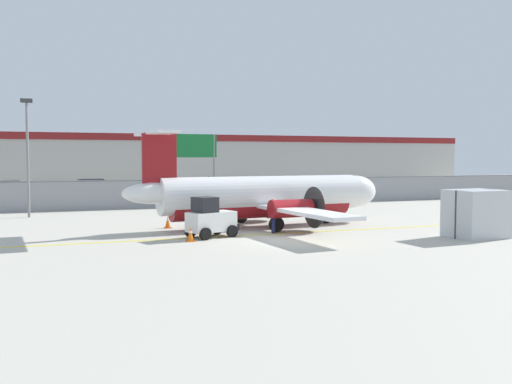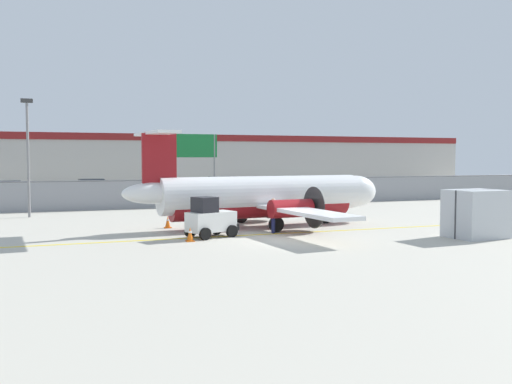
% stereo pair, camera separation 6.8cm
% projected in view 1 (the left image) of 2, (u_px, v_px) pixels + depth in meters
% --- Properties ---
extents(ground_plane, '(140.00, 140.00, 0.01)m').
position_uv_depth(ground_plane, '(273.00, 234.00, 27.45)').
color(ground_plane, '#B7B2A3').
extents(perimeter_fence, '(98.00, 0.10, 2.10)m').
position_uv_depth(perimeter_fence, '(192.00, 192.00, 42.34)').
color(perimeter_fence, gray).
rests_on(perimeter_fence, ground).
extents(parking_lot_strip, '(98.00, 17.00, 0.12)m').
position_uv_depth(parking_lot_strip, '(162.00, 196.00, 53.16)').
color(parking_lot_strip, '#38383A').
rests_on(parking_lot_strip, ground).
extents(background_building, '(91.00, 8.10, 6.50)m').
position_uv_depth(background_building, '(132.00, 161.00, 70.25)').
color(background_building, beige).
rests_on(background_building, ground).
extents(commuter_airplane, '(14.64, 16.08, 4.92)m').
position_uv_depth(commuter_airplane, '(267.00, 197.00, 30.28)').
color(commuter_airplane, white).
rests_on(commuter_airplane, ground).
extents(baggage_tug, '(2.56, 1.99, 1.88)m').
position_uv_depth(baggage_tug, '(210.00, 219.00, 26.24)').
color(baggage_tug, silver).
rests_on(baggage_tug, ground).
extents(ground_crew_worker, '(0.41, 0.55, 1.70)m').
position_uv_depth(ground_crew_worker, '(273.00, 214.00, 27.73)').
color(ground_crew_worker, '#191E4C').
rests_on(ground_crew_worker, ground).
extents(cargo_container, '(2.51, 2.13, 2.20)m').
position_uv_depth(cargo_container, '(476.00, 214.00, 26.16)').
color(cargo_container, '#B7BCC1').
rests_on(cargo_container, ground).
extents(traffic_cone_near_left, '(0.36, 0.36, 0.64)m').
position_uv_depth(traffic_cone_near_left, '(190.00, 234.00, 24.96)').
color(traffic_cone_near_left, orange).
rests_on(traffic_cone_near_left, ground).
extents(traffic_cone_near_right, '(0.36, 0.36, 0.64)m').
position_uv_depth(traffic_cone_near_right, '(168.00, 222.00, 29.75)').
color(traffic_cone_near_right, orange).
rests_on(traffic_cone_near_right, ground).
extents(traffic_cone_far_left, '(0.36, 0.36, 0.64)m').
position_uv_depth(traffic_cone_far_left, '(335.00, 216.00, 32.79)').
color(traffic_cone_far_left, orange).
rests_on(traffic_cone_far_left, ground).
extents(parked_car_0, '(4.38, 2.41, 1.58)m').
position_uv_depth(parked_car_0, '(7.00, 190.00, 49.09)').
color(parked_car_0, '#B28C19').
rests_on(parked_car_0, parking_lot_strip).
extents(parked_car_1, '(4.32, 2.27, 1.58)m').
position_uv_depth(parked_car_1, '(90.00, 187.00, 53.23)').
color(parked_car_1, '#19662D').
rests_on(parked_car_1, parking_lot_strip).
extents(parked_car_2, '(4.27, 2.16, 1.58)m').
position_uv_depth(parked_car_2, '(158.00, 186.00, 56.14)').
color(parked_car_2, '#B28C19').
rests_on(parked_car_2, parking_lot_strip).
extents(parked_car_3, '(4.37, 2.37, 1.58)m').
position_uv_depth(parked_car_3, '(220.00, 184.00, 59.73)').
color(parked_car_3, slate).
rests_on(parked_car_3, parking_lot_strip).
extents(parked_car_4, '(4.35, 2.34, 1.58)m').
position_uv_depth(parked_car_4, '(283.00, 184.00, 60.58)').
color(parked_car_4, navy).
rests_on(parked_car_4, parking_lot_strip).
extents(apron_light_pole, '(0.70, 0.30, 7.27)m').
position_uv_depth(apron_light_pole, '(28.00, 147.00, 34.89)').
color(apron_light_pole, slate).
rests_on(apron_light_pole, ground).
extents(highway_sign, '(3.60, 0.14, 5.50)m').
position_uv_depth(highway_sign, '(194.00, 152.00, 44.21)').
color(highway_sign, slate).
rests_on(highway_sign, ground).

